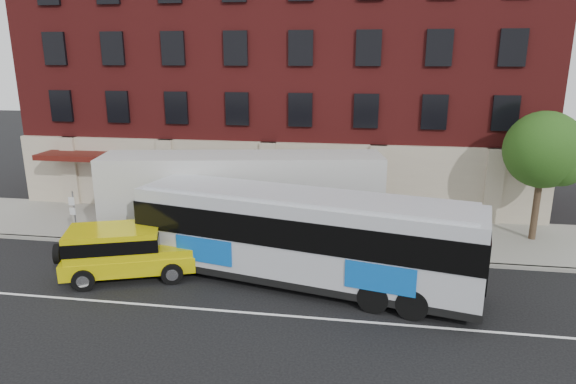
% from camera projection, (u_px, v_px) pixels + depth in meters
% --- Properties ---
extents(ground, '(120.00, 120.00, 0.00)m').
position_uv_depth(ground, '(205.00, 317.00, 17.42)').
color(ground, black).
rests_on(ground, ground).
extents(sidewalk, '(60.00, 6.00, 0.15)m').
position_uv_depth(sidewalk, '(259.00, 229.00, 25.98)').
color(sidewalk, gray).
rests_on(sidewalk, ground).
extents(kerb, '(60.00, 0.25, 0.15)m').
position_uv_depth(kerb, '(245.00, 251.00, 23.12)').
color(kerb, gray).
rests_on(kerb, ground).
extents(lane_line, '(60.00, 0.12, 0.01)m').
position_uv_depth(lane_line, '(209.00, 310.00, 17.90)').
color(lane_line, white).
rests_on(lane_line, ground).
extents(building, '(30.00, 12.10, 15.00)m').
position_uv_depth(building, '(283.00, 75.00, 31.54)').
color(building, maroon).
rests_on(building, sidewalk).
extents(sign_pole, '(0.30, 0.20, 2.50)m').
position_uv_depth(sign_pole, '(74.00, 213.00, 24.17)').
color(sign_pole, gray).
rests_on(sign_pole, ground).
extents(street_tree, '(3.60, 3.60, 6.20)m').
position_uv_depth(street_tree, '(544.00, 153.00, 23.26)').
color(street_tree, '#3B2E1D').
rests_on(street_tree, sidewalk).
extents(city_bus, '(13.85, 5.77, 3.71)m').
position_uv_depth(city_bus, '(302.00, 235.00, 19.46)').
color(city_bus, silver).
rests_on(city_bus, ground).
extents(yellow_suv, '(5.64, 3.75, 2.10)m').
position_uv_depth(yellow_suv, '(123.00, 249.00, 20.29)').
color(yellow_suv, '#D4C508').
rests_on(yellow_suv, ground).
extents(shipping_container, '(13.28, 4.87, 4.34)m').
position_uv_depth(shipping_container, '(243.00, 200.00, 23.77)').
color(shipping_container, black).
rests_on(shipping_container, ground).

